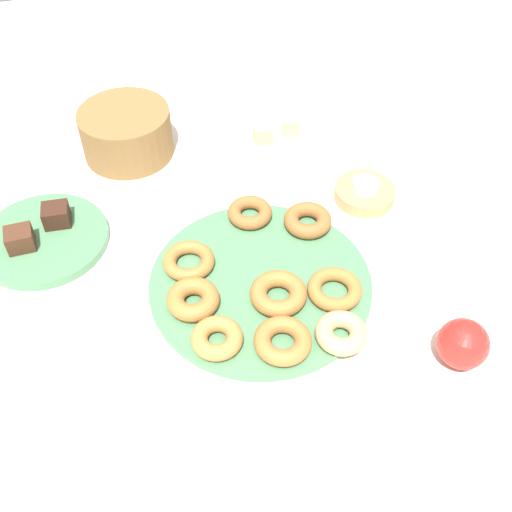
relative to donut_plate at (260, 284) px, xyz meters
name	(u,v)px	position (x,y,z in m)	size (l,w,h in m)	color
ground_plane	(260,286)	(0.00, 0.00, -0.01)	(2.40, 2.40, 0.00)	white
donut_plate	(260,284)	(0.00, 0.00, 0.00)	(0.37, 0.37, 0.01)	#4C7F56
donut_0	(335,289)	(0.11, -0.06, 0.02)	(0.09, 0.09, 0.02)	#AD6B33
donut_1	(193,299)	(-0.12, -0.02, 0.02)	(0.09, 0.09, 0.03)	#AD6B33
donut_2	(341,333)	(0.09, -0.14, 0.02)	(0.08, 0.08, 0.03)	tan
donut_3	(250,213)	(0.02, 0.15, 0.02)	(0.08, 0.08, 0.02)	#995B2D
donut_4	(308,220)	(0.12, 0.11, 0.02)	(0.09, 0.09, 0.03)	#995B2D
donut_5	(217,338)	(-0.10, -0.10, 0.02)	(0.08, 0.08, 0.03)	#BC7A3D
donut_6	(283,341)	(0.00, -0.13, 0.02)	(0.09, 0.09, 0.03)	#AD6B33
donut_7	(278,294)	(0.02, -0.04, 0.02)	(0.09, 0.09, 0.03)	#AD6B33
donut_8	(189,261)	(-0.11, 0.06, 0.02)	(0.09, 0.09, 0.02)	#AD6B33
cake_plate	(44,239)	(-0.35, 0.19, 0.00)	(0.23, 0.23, 0.02)	#4C7F56
brownie_near	(20,239)	(-0.38, 0.18, 0.03)	(0.05, 0.04, 0.04)	#472819
brownie_far	(56,215)	(-0.32, 0.22, 0.03)	(0.05, 0.04, 0.04)	#381E14
candle_holder	(364,193)	(0.25, 0.16, 0.01)	(0.11, 0.11, 0.03)	tan
tealight	(366,185)	(0.25, 0.16, 0.03)	(0.05, 0.05, 0.01)	silver
basket	(126,133)	(-0.17, 0.42, 0.04)	(0.18, 0.18, 0.10)	brown
fruit_bowl	(277,146)	(0.12, 0.34, 0.01)	(0.18, 0.18, 0.04)	silver
melon_chunk_left	(263,134)	(0.09, 0.34, 0.05)	(0.04, 0.04, 0.04)	#DBD67A
melon_chunk_right	(291,125)	(0.15, 0.35, 0.05)	(0.04, 0.04, 0.04)	#DBD67A
apple	(463,344)	(0.26, -0.21, 0.03)	(0.08, 0.08, 0.08)	red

